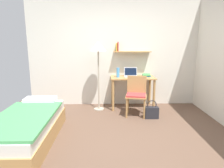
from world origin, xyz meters
name	(u,v)px	position (x,y,z in m)	size (l,w,h in m)	color
ground_plane	(123,141)	(0.00, 0.00, 0.00)	(5.28, 5.28, 0.00)	brown
wall_back	(117,54)	(0.00, 2.02, 1.30)	(4.40, 0.27, 2.60)	silver
bed	(27,128)	(-1.54, 0.00, 0.24)	(0.86, 1.88, 0.54)	#B2844C
desk	(133,83)	(0.36, 1.70, 0.62)	(1.05, 0.57, 0.77)	#B2844C
desk_chair	(136,94)	(0.38, 1.19, 0.49)	(0.51, 0.47, 0.86)	#B2844C
standing_lamp	(98,50)	(-0.45, 1.57, 1.41)	(0.37, 0.37, 1.61)	#B2A893
laptop	(131,74)	(0.32, 1.76, 0.83)	(0.32, 0.23, 0.22)	#B7BABF
water_bottle	(118,73)	(0.01, 1.65, 0.88)	(0.07, 0.07, 0.23)	#4C99DB
book_stack	(146,75)	(0.71, 1.76, 0.80)	(0.20, 0.25, 0.06)	#3384C6
handbag	(152,112)	(0.69, 0.98, 0.14)	(0.29, 0.13, 0.40)	#232328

